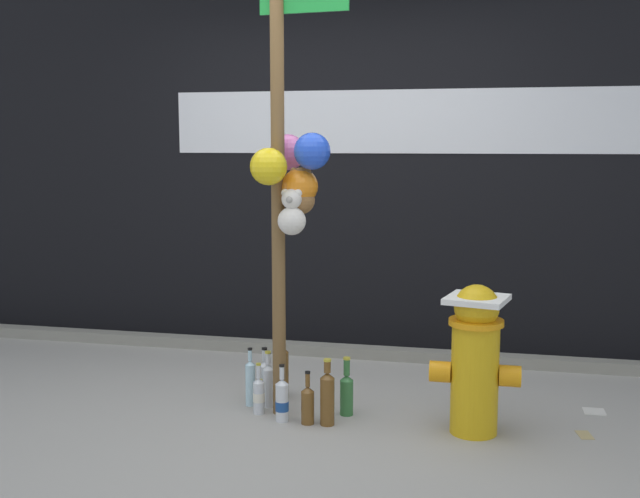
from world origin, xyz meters
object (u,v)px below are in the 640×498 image
Objects in this scene: bottle_1 at (268,384)px; bottle_2 at (282,400)px; bottle_0 at (259,395)px; bottle_5 at (327,397)px; bottle_4 at (308,404)px; bottle_7 at (283,372)px; bottle_8 at (265,379)px; memorial_post at (287,133)px; bottle_3 at (250,382)px; bottle_6 at (347,392)px; fire_hydrant at (475,356)px.

bottle_2 is (0.14, -0.21, -0.02)m from bottle_1.
bottle_0 is 0.80× the size of bottle_5.
bottle_1 reaches higher than bottle_4.
bottle_7 is (0.06, 0.28, 0.05)m from bottle_0.
bottle_2 reaches higher than bottle_8.
memorial_post is 7.93× the size of bottle_3.
bottle_2 reaches higher than bottle_4.
bottle_2 is 0.37m from bottle_6.
bottle_7 is at bearing 6.86° from bottle_8.
bottle_5 reaches higher than bottle_3.
memorial_post reaches higher than bottle_3.
bottle_1 is at bearing 172.61° from fire_hydrant.
memorial_post is 1.45m from bottle_1.
memorial_post is 8.24× the size of bottle_1.
memorial_post is at bearing 87.68° from bottle_2.
bottle_6 is 1.08× the size of bottle_8.
bottle_1 is at bearing 142.78° from bottle_4.
bottle_7 is (-0.35, 0.37, 0.01)m from bottle_5.
bottle_4 is (0.14, -0.13, -1.46)m from memorial_post.
bottle_1 is 1.03× the size of bottle_2.
bottle_1 is at bearing 149.11° from memorial_post.
memorial_post is 1.44m from bottle_7.
memorial_post is 1.48m from bottle_6.
fire_hydrant is 1.24m from bottle_0.
fire_hydrant is at bearing -15.35° from bottle_7.
bottle_0 is at bearing 162.72° from bottle_4.
bottle_7 is (-0.10, 0.37, 0.04)m from bottle_2.
bottle_0 is 0.95× the size of bottle_8.
bottle_3 is at bearing 151.23° from bottle_4.
bottle_0 is 0.86× the size of bottle_3.
bottle_4 is at bearing -3.68° from bottle_2.
bottle_7 is at bearing 74.69° from bottle_1.
bottle_3 is (-0.25, 0.21, 0.02)m from bottle_2.
bottle_4 is (-0.89, -0.07, -0.30)m from fire_hydrant.
bottle_4 is (0.15, -0.01, -0.01)m from bottle_2.
bottle_0 is (-0.17, -0.04, -1.47)m from memorial_post.
bottle_2 reaches higher than bottle_0.
fire_hydrant reaches higher than bottle_3.
bottle_7 is (-0.10, 0.25, -1.41)m from memorial_post.
bottle_8 is (-0.06, 0.15, -0.02)m from bottle_1.
memorial_post reaches higher than bottle_5.
bottle_7 reaches higher than bottle_2.
bottle_2 is 0.26m from bottle_5.
fire_hydrant is 0.77m from bottle_6.
bottle_4 is at bearing -37.22° from bottle_1.
memorial_post reaches higher than bottle_7.
bottle_0 is at bearing -169.77° from bottle_6.
bottle_1 is at bearing 152.02° from bottle_5.
bottle_5 is 1.19× the size of bottle_8.
bottle_3 is at bearing -179.24° from bottle_1.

